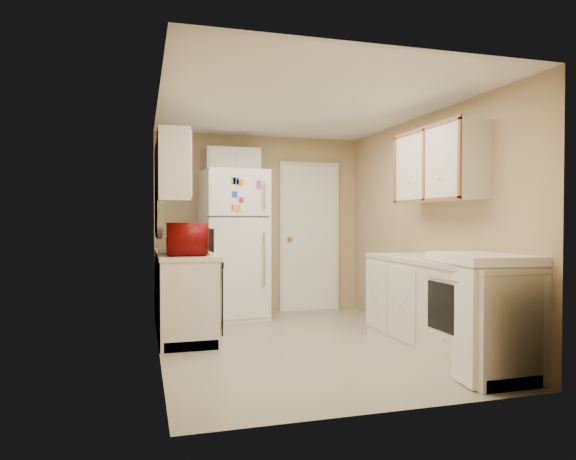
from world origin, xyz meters
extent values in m
plane|color=#B6AF9C|center=(0.00, 0.00, 0.00)|extent=(3.80, 3.80, 0.00)
plane|color=white|center=(0.00, 0.00, 2.40)|extent=(3.80, 3.80, 0.00)
plane|color=tan|center=(-1.40, 0.00, 1.20)|extent=(3.80, 3.80, 0.00)
plane|color=tan|center=(1.40, 0.00, 1.20)|extent=(3.80, 3.80, 0.00)
plane|color=tan|center=(0.00, 1.90, 1.20)|extent=(2.80, 2.80, 0.00)
plane|color=tan|center=(0.00, -1.90, 1.20)|extent=(2.80, 2.80, 0.00)
cube|color=silver|center=(-1.10, 0.90, 0.45)|extent=(0.60, 1.80, 0.90)
cube|color=black|center=(-0.81, 0.30, 0.49)|extent=(0.03, 0.58, 0.72)
cube|color=gray|center=(-1.10, 1.05, 0.86)|extent=(0.54, 0.74, 0.16)
imported|color=#910A0A|center=(-1.10, 0.48, 1.05)|extent=(0.61, 0.35, 0.40)
imported|color=beige|center=(-1.15, 1.29, 1.00)|extent=(0.12, 0.12, 0.21)
cube|color=silver|center=(-1.36, 1.05, 1.60)|extent=(0.10, 0.98, 1.08)
cube|color=silver|center=(-1.25, 0.22, 1.80)|extent=(0.30, 0.45, 0.70)
cube|color=white|center=(-0.42, 1.61, 0.95)|extent=(0.84, 0.82, 1.89)
cube|color=silver|center=(-0.40, 1.75, 2.00)|extent=(0.70, 0.30, 0.40)
cube|color=white|center=(0.70, 1.86, 1.02)|extent=(0.86, 0.06, 2.08)
cube|color=silver|center=(1.10, -0.80, 0.45)|extent=(0.60, 2.00, 0.90)
cube|color=white|center=(1.15, -1.35, 0.50)|extent=(0.76, 0.89, 1.00)
cube|color=silver|center=(1.25, -0.50, 1.80)|extent=(0.30, 1.20, 0.70)
camera|label=1|loc=(-1.55, -4.94, 1.27)|focal=32.00mm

